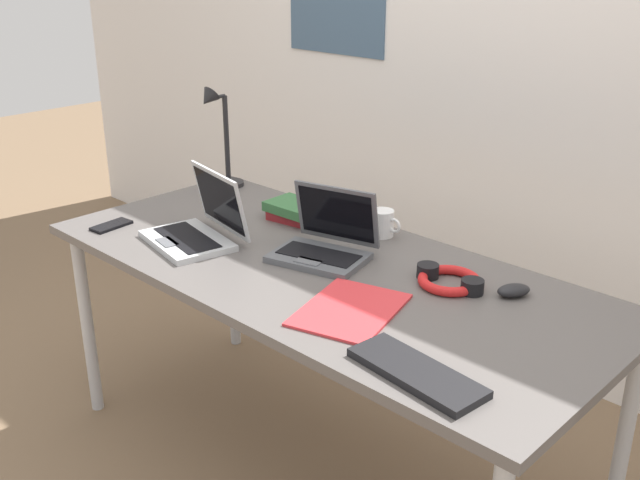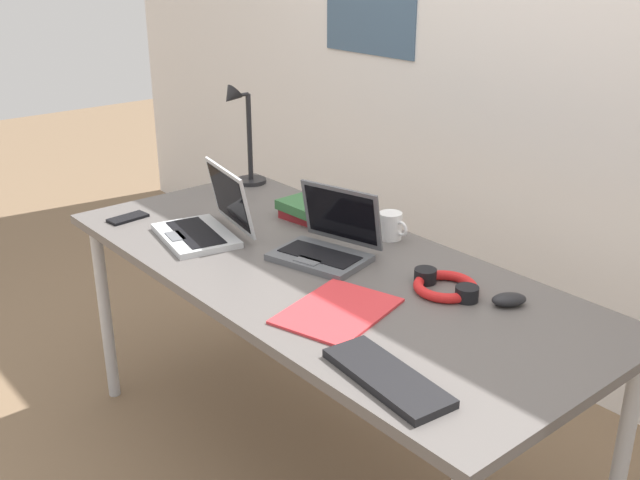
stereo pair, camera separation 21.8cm
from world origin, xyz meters
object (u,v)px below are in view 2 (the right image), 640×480
at_px(external_keyboard, 387,377).
at_px(book_stack, 308,210).
at_px(computer_mouse, 509,299).
at_px(coffee_mug, 391,226).
at_px(desk_lamp, 242,136).
at_px(paper_folder_near_mouse, 337,311).
at_px(laptop_front_right, 206,223).
at_px(cell_phone, 128,218).
at_px(laptop_back_right, 326,244).
at_px(headphones, 445,286).

xyz_separation_m(external_keyboard, book_stack, (-0.91, 0.51, 0.02)).
height_order(computer_mouse, coffee_mug, coffee_mug).
bearing_deg(computer_mouse, coffee_mug, -161.01).
relative_size(desk_lamp, computer_mouse, 4.17).
xyz_separation_m(book_stack, coffee_mug, (0.31, 0.09, 0.01)).
xyz_separation_m(desk_lamp, external_keyboard, (1.38, -0.57, -0.19)).
xyz_separation_m(book_stack, paper_folder_near_mouse, (0.59, -0.38, -0.03)).
height_order(laptop_front_right, book_stack, laptop_front_right).
relative_size(external_keyboard, coffee_mug, 2.92).
bearing_deg(laptop_front_right, paper_folder_near_mouse, -2.08).
bearing_deg(book_stack, laptop_front_right, -103.37).
xyz_separation_m(cell_phone, paper_folder_near_mouse, (0.99, 0.10, -0.00)).
xyz_separation_m(desk_lamp, laptop_back_right, (0.77, -0.22, -0.15)).
height_order(desk_lamp, laptop_front_right, desk_lamp).
distance_m(headphones, paper_folder_near_mouse, 0.33).
relative_size(computer_mouse, paper_folder_near_mouse, 0.31).
height_order(headphones, book_stack, book_stack).
height_order(book_stack, paper_folder_near_mouse, book_stack).
bearing_deg(book_stack, external_keyboard, -29.50).
bearing_deg(paper_folder_near_mouse, desk_lamp, 157.64).
height_order(laptop_back_right, cell_phone, laptop_back_right).
distance_m(computer_mouse, headphones, 0.18).
bearing_deg(laptop_front_right, coffee_mug, 48.26).
distance_m(cell_phone, coffee_mug, 0.92).
relative_size(external_keyboard, cell_phone, 2.43).
relative_size(external_keyboard, computer_mouse, 3.44).
relative_size(headphones, paper_folder_near_mouse, 0.69).
xyz_separation_m(laptop_back_right, book_stack, (-0.30, 0.17, -0.01)).
height_order(laptop_back_right, coffee_mug, laptop_back_right).
relative_size(laptop_back_right, external_keyboard, 1.00).
height_order(computer_mouse, paper_folder_near_mouse, computer_mouse).
height_order(laptop_back_right, external_keyboard, laptop_back_right).
bearing_deg(laptop_back_right, cell_phone, -155.65).
height_order(laptop_back_right, laptop_front_right, laptop_front_right).
bearing_deg(coffee_mug, cell_phone, -141.28).
distance_m(laptop_back_right, cell_phone, 0.77).
distance_m(laptop_back_right, paper_folder_near_mouse, 0.37).
bearing_deg(computer_mouse, book_stack, -151.25).
xyz_separation_m(laptop_front_right, headphones, (0.77, 0.29, -0.03)).
bearing_deg(desk_lamp, laptop_front_right, -46.97).
xyz_separation_m(computer_mouse, cell_phone, (-1.26, -0.48, -0.01)).
height_order(laptop_front_right, external_keyboard, laptop_front_right).
distance_m(laptop_back_right, headphones, 0.41).
distance_m(laptop_back_right, book_stack, 0.34).
distance_m(laptop_back_right, external_keyboard, 0.70).
bearing_deg(book_stack, laptop_back_right, -29.50).
distance_m(desk_lamp, coffee_mug, 0.80).
xyz_separation_m(desk_lamp, paper_folder_near_mouse, (1.06, -0.44, -0.19)).
bearing_deg(laptop_back_right, book_stack, 150.50).
relative_size(desk_lamp, external_keyboard, 1.21).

